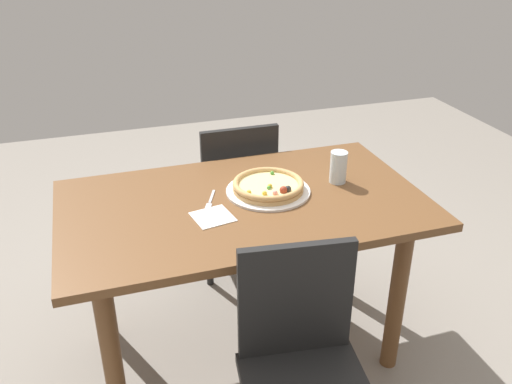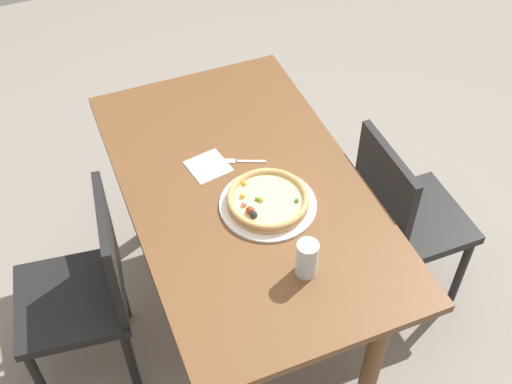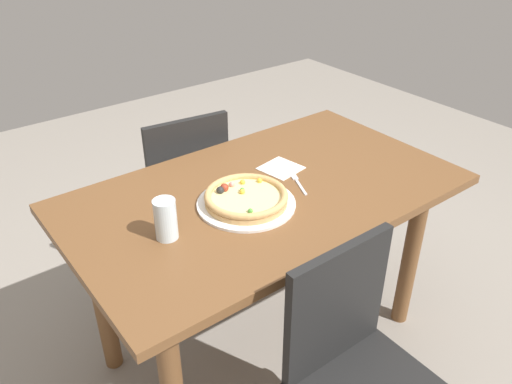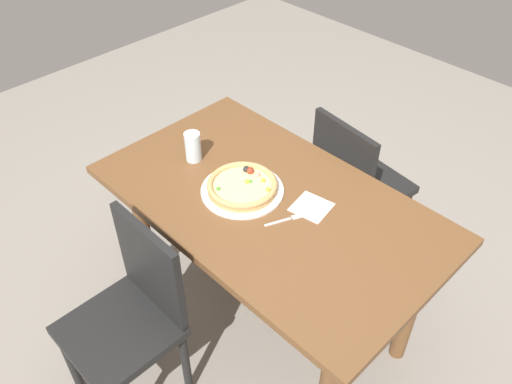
{
  "view_description": "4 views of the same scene",
  "coord_description": "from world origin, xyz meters",
  "px_view_note": "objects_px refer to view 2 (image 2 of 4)",
  "views": [
    {
      "loc": [
        0.53,
        1.82,
        1.78
      ],
      "look_at": [
        -0.06,
        -0.02,
        0.78
      ],
      "focal_mm": 38.58,
      "sensor_mm": 36.0,
      "label": 1
    },
    {
      "loc": [
        -1.52,
        0.57,
        2.44
      ],
      "look_at": [
        -0.06,
        -0.02,
        0.78
      ],
      "focal_mm": 45.59,
      "sensor_mm": 36.0,
      "label": 2
    },
    {
      "loc": [
        -0.99,
        -1.25,
        1.71
      ],
      "look_at": [
        -0.06,
        -0.02,
        0.78
      ],
      "focal_mm": 35.97,
      "sensor_mm": 36.0,
      "label": 3
    },
    {
      "loc": [
        1.09,
        -1.15,
        2.19
      ],
      "look_at": [
        -0.06,
        -0.02,
        0.78
      ],
      "focal_mm": 37.13,
      "sensor_mm": 36.0,
      "label": 4
    }
  ],
  "objects_px": {
    "plate": "(268,205)",
    "napkin": "(208,166)",
    "chair_near": "(403,216)",
    "fork": "(240,161)",
    "dining_table": "(245,209)",
    "pizza": "(268,200)",
    "drinking_glass": "(307,259)",
    "chair_far": "(86,289)"
  },
  "relations": [
    {
      "from": "plate",
      "to": "napkin",
      "type": "bearing_deg",
      "value": 26.26
    },
    {
      "from": "plate",
      "to": "napkin",
      "type": "height_order",
      "value": "plate"
    },
    {
      "from": "chair_near",
      "to": "fork",
      "type": "bearing_deg",
      "value": -113.35
    },
    {
      "from": "dining_table",
      "to": "plate",
      "type": "distance_m",
      "value": 0.18
    },
    {
      "from": "pizza",
      "to": "drinking_glass",
      "type": "bearing_deg",
      "value": -179.41
    },
    {
      "from": "dining_table",
      "to": "fork",
      "type": "relative_size",
      "value": 9.01
    },
    {
      "from": "dining_table",
      "to": "drinking_glass",
      "type": "xyz_separation_m",
      "value": [
        -0.42,
        -0.04,
        0.19
      ]
    },
    {
      "from": "chair_far",
      "to": "napkin",
      "type": "distance_m",
      "value": 0.63
    },
    {
      "from": "dining_table",
      "to": "chair_far",
      "type": "distance_m",
      "value": 0.65
    },
    {
      "from": "pizza",
      "to": "plate",
      "type": "bearing_deg",
      "value": -74.81
    },
    {
      "from": "chair_near",
      "to": "pizza",
      "type": "xyz_separation_m",
      "value": [
        0.02,
        0.59,
        0.32
      ]
    },
    {
      "from": "napkin",
      "to": "pizza",
      "type": "bearing_deg",
      "value": -154.02
    },
    {
      "from": "plate",
      "to": "fork",
      "type": "height_order",
      "value": "plate"
    },
    {
      "from": "chair_near",
      "to": "drinking_glass",
      "type": "height_order",
      "value": "drinking_glass"
    },
    {
      "from": "chair_far",
      "to": "fork",
      "type": "relative_size",
      "value": 5.49
    },
    {
      "from": "drinking_glass",
      "to": "dining_table",
      "type": "bearing_deg",
      "value": 5.93
    },
    {
      "from": "pizza",
      "to": "napkin",
      "type": "distance_m",
      "value": 0.29
    },
    {
      "from": "chair_far",
      "to": "drinking_glass",
      "type": "xyz_separation_m",
      "value": [
        -0.42,
        -0.67,
        0.36
      ]
    },
    {
      "from": "dining_table",
      "to": "plate",
      "type": "bearing_deg",
      "value": -160.07
    },
    {
      "from": "plate",
      "to": "chair_near",
      "type": "bearing_deg",
      "value": -91.76
    },
    {
      "from": "dining_table",
      "to": "napkin",
      "type": "distance_m",
      "value": 0.21
    },
    {
      "from": "chair_near",
      "to": "pizza",
      "type": "bearing_deg",
      "value": -91.37
    },
    {
      "from": "chair_near",
      "to": "fork",
      "type": "distance_m",
      "value": 0.71
    },
    {
      "from": "chair_near",
      "to": "plate",
      "type": "height_order",
      "value": "chair_near"
    },
    {
      "from": "chair_near",
      "to": "drinking_glass",
      "type": "xyz_separation_m",
      "value": [
        -0.29,
        0.58,
        0.36
      ]
    },
    {
      "from": "pizza",
      "to": "napkin",
      "type": "height_order",
      "value": "pizza"
    },
    {
      "from": "dining_table",
      "to": "chair_far",
      "type": "relative_size",
      "value": 1.64
    },
    {
      "from": "drinking_glass",
      "to": "napkin",
      "type": "relative_size",
      "value": 0.96
    },
    {
      "from": "plate",
      "to": "fork",
      "type": "relative_size",
      "value": 2.15
    },
    {
      "from": "fork",
      "to": "dining_table",
      "type": "bearing_deg",
      "value": 98.97
    },
    {
      "from": "drinking_glass",
      "to": "pizza",
      "type": "bearing_deg",
      "value": 0.59
    },
    {
      "from": "fork",
      "to": "napkin",
      "type": "distance_m",
      "value": 0.12
    },
    {
      "from": "napkin",
      "to": "drinking_glass",
      "type": "bearing_deg",
      "value": -167.04
    },
    {
      "from": "pizza",
      "to": "drinking_glass",
      "type": "height_order",
      "value": "drinking_glass"
    },
    {
      "from": "chair_near",
      "to": "chair_far",
      "type": "xyz_separation_m",
      "value": [
        0.13,
        1.26,
        0.0
      ]
    },
    {
      "from": "chair_far",
      "to": "pizza",
      "type": "bearing_deg",
      "value": -91.95
    },
    {
      "from": "fork",
      "to": "napkin",
      "type": "bearing_deg",
      "value": 13.9
    },
    {
      "from": "dining_table",
      "to": "pizza",
      "type": "bearing_deg",
      "value": -160.73
    },
    {
      "from": "pizza",
      "to": "fork",
      "type": "distance_m",
      "value": 0.25
    },
    {
      "from": "pizza",
      "to": "fork",
      "type": "relative_size",
      "value": 1.82
    },
    {
      "from": "plate",
      "to": "drinking_glass",
      "type": "height_order",
      "value": "drinking_glass"
    },
    {
      "from": "pizza",
      "to": "chair_far",
      "type": "bearing_deg",
      "value": 80.74
    }
  ]
}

